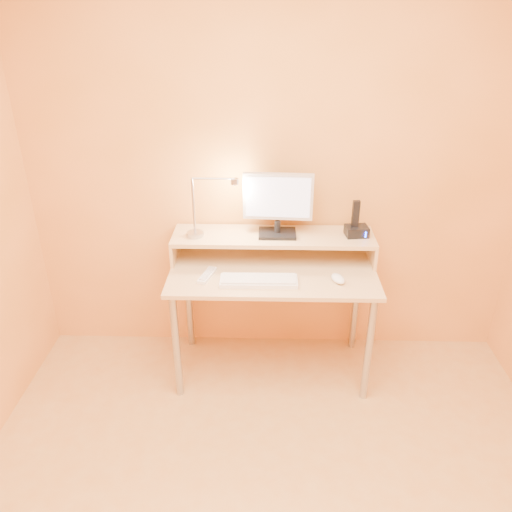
{
  "coord_description": "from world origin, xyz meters",
  "views": [
    {
      "loc": [
        -0.03,
        -1.43,
        2.14
      ],
      "look_at": [
        -0.1,
        1.13,
        0.84
      ],
      "focal_mm": 35.71,
      "sensor_mm": 36.0,
      "label": 1
    }
  ],
  "objects_px": {
    "phone_dock": "(357,231)",
    "mouse": "(338,279)",
    "remote_control": "(207,275)",
    "lamp_base": "(195,234)",
    "keyboard": "(259,281)",
    "monitor_panel": "(278,196)"
  },
  "relations": [
    {
      "from": "monitor_panel",
      "to": "remote_control",
      "type": "bearing_deg",
      "value": -145.16
    },
    {
      "from": "phone_dock",
      "to": "remote_control",
      "type": "xyz_separation_m",
      "value": [
        -0.87,
        -0.24,
        -0.18
      ]
    },
    {
      "from": "monitor_panel",
      "to": "lamp_base",
      "type": "relative_size",
      "value": 4.04
    },
    {
      "from": "phone_dock",
      "to": "mouse",
      "type": "relative_size",
      "value": 1.15
    },
    {
      "from": "keyboard",
      "to": "lamp_base",
      "type": "bearing_deg",
      "value": 144.4
    },
    {
      "from": "lamp_base",
      "to": "keyboard",
      "type": "xyz_separation_m",
      "value": [
        0.38,
        -0.27,
        -0.16
      ]
    },
    {
      "from": "monitor_panel",
      "to": "phone_dock",
      "type": "height_order",
      "value": "monitor_panel"
    },
    {
      "from": "phone_dock",
      "to": "mouse",
      "type": "xyz_separation_m",
      "value": [
        -0.13,
        -0.27,
        -0.17
      ]
    },
    {
      "from": "mouse",
      "to": "keyboard",
      "type": "bearing_deg",
      "value": 163.73
    },
    {
      "from": "keyboard",
      "to": "remote_control",
      "type": "distance_m",
      "value": 0.3
    },
    {
      "from": "mouse",
      "to": "remote_control",
      "type": "xyz_separation_m",
      "value": [
        -0.74,
        0.04,
        -0.01
      ]
    },
    {
      "from": "phone_dock",
      "to": "remote_control",
      "type": "bearing_deg",
      "value": -171.92
    },
    {
      "from": "keyboard",
      "to": "remote_control",
      "type": "xyz_separation_m",
      "value": [
        -0.29,
        0.06,
        -0.0
      ]
    },
    {
      "from": "keyboard",
      "to": "mouse",
      "type": "height_order",
      "value": "mouse"
    },
    {
      "from": "phone_dock",
      "to": "mouse",
      "type": "bearing_deg",
      "value": -122.48
    },
    {
      "from": "remote_control",
      "to": "lamp_base",
      "type": "bearing_deg",
      "value": 128.58
    },
    {
      "from": "lamp_base",
      "to": "remote_control",
      "type": "relative_size",
      "value": 0.54
    },
    {
      "from": "keyboard",
      "to": "remote_control",
      "type": "height_order",
      "value": "keyboard"
    },
    {
      "from": "lamp_base",
      "to": "monitor_panel",
      "type": "bearing_deg",
      "value": 4.71
    },
    {
      "from": "mouse",
      "to": "remote_control",
      "type": "height_order",
      "value": "mouse"
    },
    {
      "from": "phone_dock",
      "to": "lamp_base",
      "type": "bearing_deg",
      "value": 174.65
    },
    {
      "from": "mouse",
      "to": "remote_control",
      "type": "distance_m",
      "value": 0.74
    }
  ]
}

